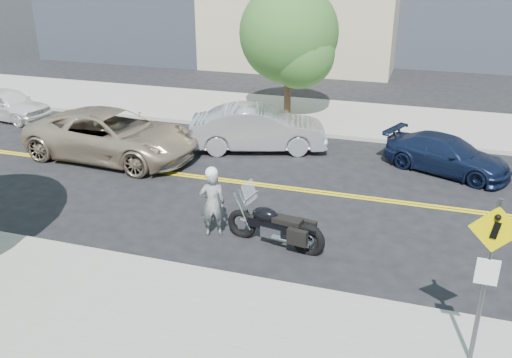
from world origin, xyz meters
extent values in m
plane|color=black|center=(0.00, 0.00, 0.00)|extent=(120.00, 120.00, 0.00)
cube|color=#9E9B91|center=(0.00, -7.50, 0.07)|extent=(60.00, 5.00, 0.15)
cube|color=#9E9B91|center=(0.00, 7.50, 0.07)|extent=(60.00, 5.00, 0.15)
cylinder|color=#4C4C51|center=(4.20, -6.30, 1.65)|extent=(0.08, 0.08, 3.00)
cube|color=#F9D800|center=(4.20, -6.33, 2.65)|extent=(0.78, 0.03, 0.78)
cube|color=white|center=(4.20, -6.33, 1.90)|extent=(0.35, 0.03, 0.45)
imported|color=#9B9B9F|center=(-1.67, -3.29, 0.85)|extent=(0.73, 0.62, 1.70)
sphere|color=white|center=(-1.67, -3.29, 1.65)|extent=(0.31, 0.31, 0.31)
imported|color=tan|center=(-6.88, 0.69, 0.81)|extent=(6.01, 3.07, 1.63)
imported|color=white|center=(-13.47, 3.39, 0.65)|extent=(3.97, 2.06, 1.29)
imported|color=#B1B2BA|center=(-2.46, 2.99, 0.78)|extent=(4.99, 3.00, 1.55)
imported|color=#152141|center=(3.84, 2.80, 0.57)|extent=(4.25, 3.01, 1.14)
cylinder|color=#382619|center=(-2.52, 7.23, 2.21)|extent=(0.29, 0.29, 4.43)
sphere|color=#2E5F1E|center=(-2.52, 7.23, 3.46)|extent=(3.99, 3.99, 3.99)
camera|label=1|loc=(2.94, -14.30, 6.55)|focal=38.00mm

